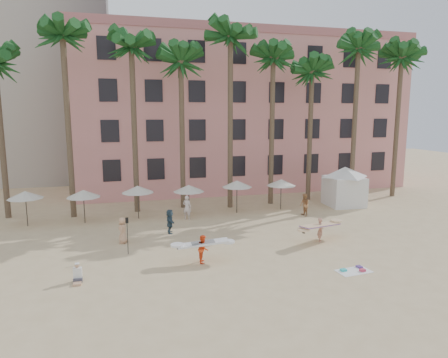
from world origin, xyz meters
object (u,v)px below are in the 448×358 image
carrier_yellow (321,228)px  carrier_white (203,247)px  cabana (344,183)px  pink_hotel (237,115)px

carrier_yellow → carrier_white: size_ratio=1.17×
cabana → carrier_white: size_ratio=1.65×
cabana → carrier_yellow: cabana is taller
carrier_yellow → carrier_white: (-8.05, -1.61, -0.07)m
cabana → carrier_yellow: size_ratio=1.41×
pink_hotel → carrier_yellow: pink_hotel is taller
pink_hotel → carrier_white: 26.40m
pink_hotel → cabana: (6.03, -13.48, -5.93)m
pink_hotel → carrier_white: (-8.97, -23.78, -7.15)m
pink_hotel → carrier_yellow: bearing=-92.4°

